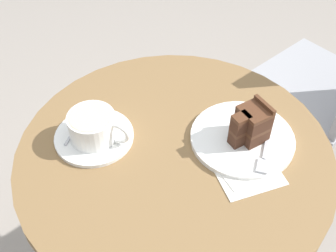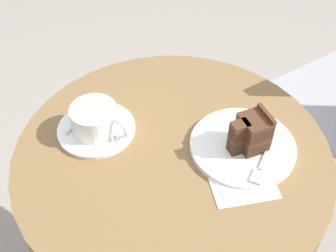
# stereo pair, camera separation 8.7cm
# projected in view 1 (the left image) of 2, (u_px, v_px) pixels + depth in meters

# --- Properties ---
(cafe_table) EXTENTS (0.67, 0.67, 0.70)m
(cafe_table) POSITION_uv_depth(u_px,v_px,m) (174.00, 185.00, 0.97)
(cafe_table) COLOR brown
(cafe_table) RESTS_ON ground
(saucer) EXTENTS (0.17, 0.17, 0.01)m
(saucer) POSITION_uv_depth(u_px,v_px,m) (94.00, 136.00, 0.90)
(saucer) COLOR white
(saucer) RESTS_ON cafe_table
(coffee_cup) EXTENTS (0.13, 0.10, 0.06)m
(coffee_cup) POSITION_uv_depth(u_px,v_px,m) (93.00, 126.00, 0.88)
(coffee_cup) COLOR white
(coffee_cup) RESTS_ON saucer
(teaspoon) EXTENTS (0.02, 0.11, 0.00)m
(teaspoon) POSITION_uv_depth(u_px,v_px,m) (79.00, 122.00, 0.92)
(teaspoon) COLOR #B7B7BC
(teaspoon) RESTS_ON saucer
(cake_plate) EXTENTS (0.22, 0.22, 0.01)m
(cake_plate) POSITION_uv_depth(u_px,v_px,m) (242.00, 138.00, 0.90)
(cake_plate) COLOR white
(cake_plate) RESTS_ON cafe_table
(cake_slice) EXTENTS (0.08, 0.09, 0.09)m
(cake_slice) POSITION_uv_depth(u_px,v_px,m) (251.00, 124.00, 0.86)
(cake_slice) COLOR #422619
(cake_slice) RESTS_ON cake_plate
(fork) EXTENTS (0.02, 0.14, 0.00)m
(fork) POSITION_uv_depth(u_px,v_px,m) (265.00, 153.00, 0.86)
(fork) COLOR #B7B7BC
(fork) RESTS_ON cake_plate
(napkin) EXTENTS (0.18, 0.18, 0.00)m
(napkin) POSITION_uv_depth(u_px,v_px,m) (244.00, 165.00, 0.85)
(napkin) COLOR silver
(napkin) RESTS_ON cafe_table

